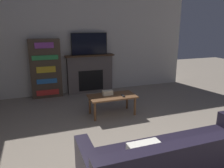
% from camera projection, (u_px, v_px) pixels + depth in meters
% --- Properties ---
extents(wall_back, '(6.14, 0.06, 2.70)m').
position_uv_depth(wall_back, '(87.00, 45.00, 6.17)').
color(wall_back, beige).
rests_on(wall_back, ground_plane).
extents(fireplace, '(1.38, 0.28, 1.09)m').
position_uv_depth(fireplace, '(90.00, 74.00, 6.26)').
color(fireplace, '#605651').
rests_on(fireplace, ground_plane).
extents(tv, '(1.01, 0.03, 0.60)m').
position_uv_depth(tv, '(89.00, 44.00, 6.02)').
color(tv, black).
rests_on(tv, fireplace).
extents(couch, '(2.35, 0.90, 0.79)m').
position_uv_depth(couch, '(180.00, 165.00, 2.62)').
color(couch, black).
rests_on(couch, ground_plane).
extents(coffee_table, '(1.01, 0.54, 0.43)m').
position_uv_depth(coffee_table, '(112.00, 98.00, 4.70)').
color(coffee_table, brown).
rests_on(coffee_table, ground_plane).
extents(tissue_box, '(0.22, 0.12, 0.10)m').
position_uv_depth(tissue_box, '(108.00, 93.00, 4.71)').
color(tissue_box, beige).
rests_on(tissue_box, coffee_table).
extents(remote_control, '(0.04, 0.15, 0.02)m').
position_uv_depth(remote_control, '(123.00, 96.00, 4.64)').
color(remote_control, black).
rests_on(remote_control, coffee_table).
extents(bookshelf, '(0.79, 0.29, 1.55)m').
position_uv_depth(bookshelf, '(46.00, 69.00, 5.78)').
color(bookshelf, '#4C3D2D').
rests_on(bookshelf, ground_plane).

